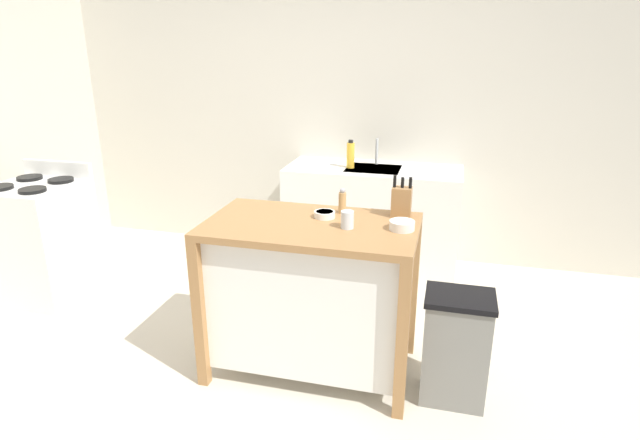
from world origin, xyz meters
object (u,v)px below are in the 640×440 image
bowl_stoneware_deep (402,225)px  pepper_grinder (342,201)px  knife_block (402,201)px  kitchen_island (311,290)px  stove (42,240)px  sink_faucet (377,151)px  bottle_dish_soap (351,155)px  drinking_cup (347,220)px  bowl_ceramic_small (325,214)px  trash_bin (456,347)px

bowl_stoneware_deep → pepper_grinder: pepper_grinder is taller
knife_block → pepper_grinder: (-0.34, -0.03, -0.02)m
kitchen_island → stove: stove is taller
sink_faucet → knife_block: bearing=-76.2°
bottle_dish_soap → stove: 2.48m
bottle_dish_soap → kitchen_island: bearing=-86.9°
kitchen_island → pepper_grinder: 0.54m
kitchen_island → bowl_stoneware_deep: 0.66m
bowl_stoneware_deep → stove: (-2.73, 0.40, -0.50)m
drinking_cup → bowl_stoneware_deep: bearing=9.6°
bowl_ceramic_small → stove: 2.36m
knife_block → trash_bin: (0.36, -0.32, -0.70)m
pepper_grinder → bottle_dish_soap: bearing=99.2°
kitchen_island → trash_bin: kitchen_island is taller
drinking_cup → stove: (-2.44, 0.44, -0.53)m
bowl_ceramic_small → sink_faucet: size_ratio=0.54×
drinking_cup → sink_faucet: 1.75m
kitchen_island → drinking_cup: bearing=-7.9°
drinking_cup → pepper_grinder: (-0.08, 0.24, 0.02)m
bowl_ceramic_small → trash_bin: size_ratio=0.19×
knife_block → pepper_grinder: 0.34m
bowl_ceramic_small → bowl_stoneware_deep: (0.45, -0.09, 0.01)m
trash_bin → sink_faucet: size_ratio=2.86×
drinking_cup → stove: size_ratio=0.10×
bowl_stoneware_deep → trash_bin: 0.72m
trash_bin → bowl_stoneware_deep: bearing=163.0°
trash_bin → stove: stove is taller
kitchen_island → bowl_stoneware_deep: size_ratio=8.70×
trash_bin → bowl_ceramic_small: bearing=166.1°
sink_faucet → drinking_cup: bearing=-86.5°
pepper_grinder → bowl_stoneware_deep: bearing=-28.0°
sink_faucet → stove: (-2.34, -1.30, -0.54)m
pepper_grinder → trash_bin: 1.02m
knife_block → stove: (-2.70, 0.17, -0.57)m
sink_faucet → bottle_dish_soap: 0.26m
bowl_stoneware_deep → trash_bin: bowl_stoneware_deep is taller
trash_bin → bottle_dish_soap: size_ratio=2.71×
pepper_grinder → knife_block: bearing=4.7°
bowl_ceramic_small → bowl_stoneware_deep: size_ratio=0.89×
drinking_cup → knife_block: bearing=46.4°
bowl_ceramic_small → stove: stove is taller
bowl_stoneware_deep → stove: 2.81m
bowl_ceramic_small → drinking_cup: 0.21m
knife_block → bowl_ceramic_small: knife_block is taller
sink_faucet → bowl_stoneware_deep: bearing=-77.0°
knife_block → drinking_cup: knife_block is taller
bowl_ceramic_small → stove: size_ratio=0.12×
pepper_grinder → bottle_dish_soap: size_ratio=0.65×
pepper_grinder → sink_faucet: sink_faucet is taller
bowl_ceramic_small → pepper_grinder: size_ratio=0.79×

